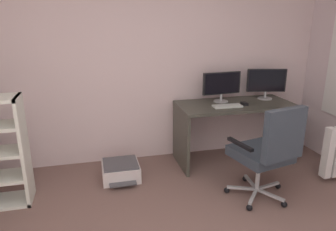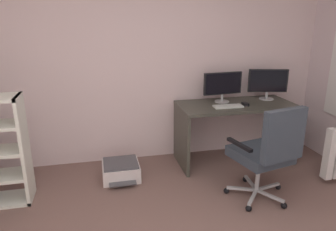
# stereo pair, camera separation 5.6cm
# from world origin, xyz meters

# --- Properties ---
(wall_back) EXTENTS (4.87, 0.10, 2.67)m
(wall_back) POSITION_xyz_m (0.00, 2.51, 1.33)
(wall_back) COLOR silver
(wall_back) RESTS_ON ground
(desk) EXTENTS (1.41, 0.65, 0.75)m
(desk) POSITION_xyz_m (1.22, 2.09, 0.55)
(desk) COLOR #414037
(desk) RESTS_ON ground
(monitor_main) EXTENTS (0.50, 0.18, 0.37)m
(monitor_main) POSITION_xyz_m (1.08, 2.21, 0.97)
(monitor_main) COLOR #B2B5B7
(monitor_main) RESTS_ON desk
(monitor_secondary) EXTENTS (0.49, 0.18, 0.39)m
(monitor_secondary) POSITION_xyz_m (1.69, 2.21, 0.98)
(monitor_secondary) COLOR #B2B5B7
(monitor_secondary) RESTS_ON desk
(keyboard) EXTENTS (0.34, 0.14, 0.02)m
(keyboard) POSITION_xyz_m (1.06, 1.97, 0.76)
(keyboard) COLOR silver
(keyboard) RESTS_ON desk
(computer_mouse) EXTENTS (0.07, 0.10, 0.03)m
(computer_mouse) POSITION_xyz_m (1.29, 2.00, 0.77)
(computer_mouse) COLOR black
(computer_mouse) RESTS_ON desk
(office_chair) EXTENTS (0.64, 0.68, 1.00)m
(office_chair) POSITION_xyz_m (1.12, 1.15, 0.55)
(office_chair) COLOR #B7BABC
(office_chair) RESTS_ON ground
(printer) EXTENTS (0.41, 0.47, 0.20)m
(printer) POSITION_xyz_m (-0.21, 1.94, 0.10)
(printer) COLOR silver
(printer) RESTS_ON ground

